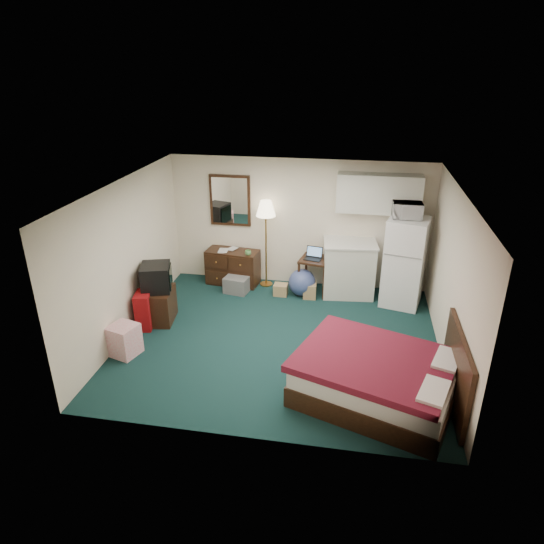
% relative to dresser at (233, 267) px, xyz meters
% --- Properties ---
extents(floor, '(5.00, 4.50, 0.01)m').
position_rel_dresser_xyz_m(floor, '(1.28, -1.98, -0.35)').
color(floor, black).
rests_on(floor, ground).
extents(ceiling, '(5.00, 4.50, 0.01)m').
position_rel_dresser_xyz_m(ceiling, '(1.28, -1.98, 2.15)').
color(ceiling, '#F0E3C3').
rests_on(ceiling, walls).
extents(walls, '(5.01, 4.51, 2.50)m').
position_rel_dresser_xyz_m(walls, '(1.28, -1.98, 0.90)').
color(walls, '#F0E3C3').
rests_on(walls, floor).
extents(mirror, '(0.80, 0.06, 1.00)m').
position_rel_dresser_xyz_m(mirror, '(-0.07, 0.24, 1.30)').
color(mirror, white).
rests_on(mirror, walls).
extents(upper_cabinets, '(1.50, 0.35, 0.70)m').
position_rel_dresser_xyz_m(upper_cabinets, '(2.73, 0.10, 1.60)').
color(upper_cabinets, silver).
rests_on(upper_cabinets, walls).
extents(headboard, '(0.06, 1.56, 1.00)m').
position_rel_dresser_xyz_m(headboard, '(3.74, -3.20, 0.20)').
color(headboard, black).
rests_on(headboard, walls).
extents(dresser, '(1.07, 0.58, 0.70)m').
position_rel_dresser_xyz_m(dresser, '(0.00, 0.00, 0.00)').
color(dresser, black).
rests_on(dresser, floor).
extents(floor_lamp, '(0.38, 0.38, 1.73)m').
position_rel_dresser_xyz_m(floor_lamp, '(0.67, 0.04, 0.52)').
color(floor_lamp, '#C58737').
rests_on(floor_lamp, floor).
extents(desk, '(0.64, 0.64, 0.70)m').
position_rel_dresser_xyz_m(desk, '(1.65, -0.13, 0.00)').
color(desk, black).
rests_on(desk, floor).
extents(exercise_ball, '(0.65, 0.65, 0.52)m').
position_rel_dresser_xyz_m(exercise_ball, '(1.43, -0.29, -0.09)').
color(exercise_ball, '#3A487F').
rests_on(exercise_ball, floor).
extents(kitchen_counter, '(1.00, 0.80, 1.03)m').
position_rel_dresser_xyz_m(kitchen_counter, '(2.29, -0.07, 0.16)').
color(kitchen_counter, silver).
rests_on(kitchen_counter, floor).
extents(fridge, '(0.81, 0.81, 1.64)m').
position_rel_dresser_xyz_m(fridge, '(3.27, -0.32, 0.47)').
color(fridge, white).
rests_on(fridge, floor).
extents(bed, '(2.35, 2.09, 0.63)m').
position_rel_dresser_xyz_m(bed, '(2.76, -3.20, -0.04)').
color(bed, '#5C0B1F').
rests_on(bed, floor).
extents(tv_stand, '(0.66, 0.70, 0.58)m').
position_rel_dresser_xyz_m(tv_stand, '(-0.93, -1.71, -0.06)').
color(tv_stand, black).
rests_on(tv_stand, floor).
extents(suitcase, '(0.32, 0.43, 0.63)m').
position_rel_dresser_xyz_m(suitcase, '(-1.03, -1.97, -0.03)').
color(suitcase, '#710704').
rests_on(suitcase, floor).
extents(retail_box, '(0.49, 0.49, 0.49)m').
position_rel_dresser_xyz_m(retail_box, '(-1.00, -2.79, -0.10)').
color(retail_box, white).
rests_on(retail_box, floor).
extents(file_bin, '(0.50, 0.41, 0.31)m').
position_rel_dresser_xyz_m(file_bin, '(0.17, -0.40, -0.19)').
color(file_bin, slate).
rests_on(file_bin, floor).
extents(cardboard_box_a, '(0.27, 0.23, 0.22)m').
position_rel_dresser_xyz_m(cardboard_box_a, '(1.03, -0.37, -0.24)').
color(cardboard_box_a, '#9E8355').
rests_on(cardboard_box_a, floor).
extents(cardboard_box_b, '(0.25, 0.30, 0.28)m').
position_rel_dresser_xyz_m(cardboard_box_b, '(1.59, -0.36, -0.21)').
color(cardboard_box_b, '#9E8355').
rests_on(cardboard_box_b, floor).
extents(laptop, '(0.36, 0.31, 0.21)m').
position_rel_dresser_xyz_m(laptop, '(1.61, -0.17, 0.46)').
color(laptop, black).
rests_on(laptop, desk).
extents(crt_tv, '(0.61, 0.64, 0.45)m').
position_rel_dresser_xyz_m(crt_tv, '(-0.89, -1.67, 0.45)').
color(crt_tv, black).
rests_on(crt_tv, tv_stand).
extents(microwave, '(0.51, 0.30, 0.34)m').
position_rel_dresser_xyz_m(microwave, '(3.22, -0.28, 1.46)').
color(microwave, white).
rests_on(microwave, fridge).
extents(book_a, '(0.18, 0.04, 0.25)m').
position_rel_dresser_xyz_m(book_a, '(-0.26, -0.06, 0.47)').
color(book_a, '#9E8355').
rests_on(book_a, dresser).
extents(book_b, '(0.16, 0.08, 0.21)m').
position_rel_dresser_xyz_m(book_b, '(-0.09, 0.11, 0.46)').
color(book_b, '#9E8355').
rests_on(book_b, dresser).
extents(mug, '(0.12, 0.09, 0.12)m').
position_rel_dresser_xyz_m(mug, '(0.36, -0.17, 0.41)').
color(mug, '#609C53').
rests_on(mug, dresser).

